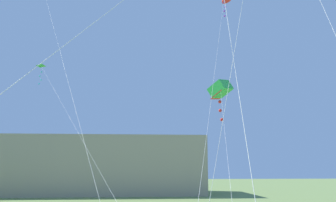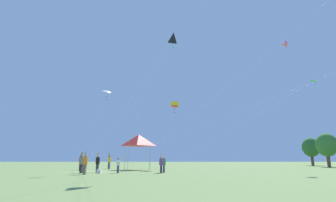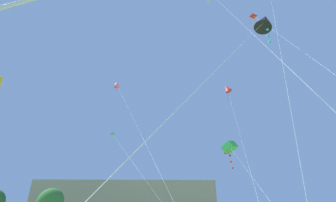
% 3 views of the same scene
% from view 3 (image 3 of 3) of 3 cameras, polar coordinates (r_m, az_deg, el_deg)
% --- Properties ---
extents(distant_building, '(35.49, 12.16, 7.88)m').
position_cam_3_polar(distant_building, '(52.97, -10.23, -23.92)').
color(distant_building, tan).
rests_on(distant_building, ground).
extents(tree_far_centre, '(4.63, 4.16, 6.98)m').
position_cam_3_polar(tree_far_centre, '(52.48, 7.69, -23.44)').
color(tree_far_centre, brown).
rests_on(tree_far_centre, ground).
extents(kite_green_delta_0, '(10.11, 23.27, 12.64)m').
position_cam_3_polar(kite_green_delta_0, '(32.22, -13.86, -8.34)').
color(kite_green_delta_0, silver).
rests_on(kite_green_delta_0, ground).
extents(kite_red_diamond_4, '(7.13, 22.03, 18.07)m').
position_cam_3_polar(kite_red_diamond_4, '(30.46, 14.76, 3.05)').
color(kite_red_diamond_4, silver).
rests_on(kite_red_diamond_4, ground).
extents(kite_green_box_6, '(6.64, 26.32, 10.56)m').
position_cam_3_polar(kite_green_box_6, '(28.04, 15.39, -11.31)').
color(kite_green_box_6, silver).
rests_on(kite_green_box_6, ground).
extents(kite_red_delta_7, '(3.08, 13.92, 19.34)m').
position_cam_3_polar(kite_red_delta_7, '(22.14, 21.47, 19.00)').
color(kite_red_delta_7, silver).
rests_on(kite_red_delta_7, ground).
extents(kite_black_diamond_8, '(9.66, 11.20, 13.67)m').
position_cam_3_polar(kite_black_diamond_8, '(14.35, 23.26, 17.98)').
color(kite_black_diamond_8, silver).
rests_on(kite_black_diamond_8, ground).
extents(kite_pink_diamond_9, '(8.61, 22.89, 18.79)m').
position_cam_3_polar(kite_pink_diamond_9, '(30.83, -12.90, 4.17)').
color(kite_pink_diamond_9, silver).
rests_on(kite_pink_diamond_9, ground).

